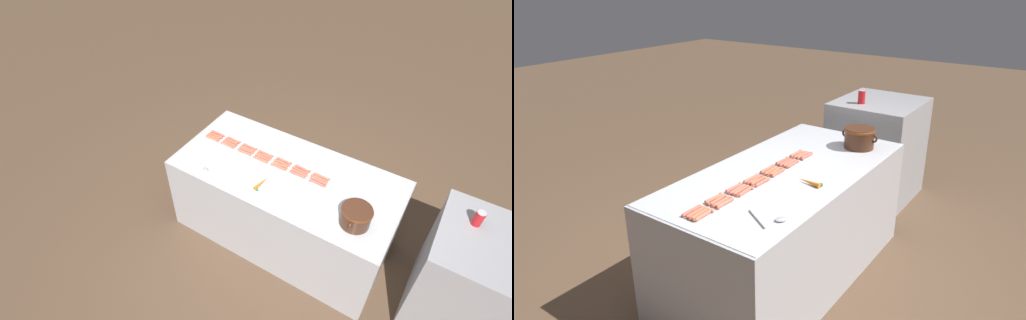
# 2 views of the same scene
# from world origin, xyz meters

# --- Properties ---
(ground_plane) EXTENTS (20.00, 20.00, 0.00)m
(ground_plane) POSITION_xyz_m (0.00, 0.00, 0.00)
(ground_plane) COLOR brown
(griddle_counter) EXTENTS (0.96, 1.99, 0.85)m
(griddle_counter) POSITION_xyz_m (0.00, 0.00, 0.43)
(griddle_counter) COLOR #BCBCC1
(griddle_counter) RESTS_ON ground_plane
(back_cabinet) EXTENTS (0.76, 0.83, 0.99)m
(back_cabinet) POSITION_xyz_m (-0.01, 1.66, 0.49)
(back_cabinet) COLOR #A0A0A4
(back_cabinet) RESTS_ON ground_plane
(hot_dog_0) EXTENTS (0.02, 0.16, 0.02)m
(hot_dog_0) POSITION_xyz_m (-0.10, -0.82, 0.86)
(hot_dog_0) COLOR #D2644E
(hot_dog_0) RESTS_ON griddle_counter
(hot_dog_1) EXTENTS (0.03, 0.16, 0.02)m
(hot_dog_1) POSITION_xyz_m (-0.10, -0.63, 0.86)
(hot_dog_1) COLOR #CC6C4C
(hot_dog_1) RESTS_ON griddle_counter
(hot_dog_2) EXTENTS (0.03, 0.16, 0.02)m
(hot_dog_2) POSITION_xyz_m (-0.09, -0.45, 0.86)
(hot_dog_2) COLOR #D56953
(hot_dog_2) RESTS_ON griddle_counter
(hot_dog_3) EXTENTS (0.03, 0.16, 0.02)m
(hot_dog_3) POSITION_xyz_m (-0.09, -0.27, 0.86)
(hot_dog_3) COLOR #D86F51
(hot_dog_3) RESTS_ON griddle_counter
(hot_dog_4) EXTENTS (0.03, 0.16, 0.02)m
(hot_dog_4) POSITION_xyz_m (-0.10, -0.08, 0.86)
(hot_dog_4) COLOR #D0694E
(hot_dog_4) RESTS_ON griddle_counter
(hot_dog_5) EXTENTS (0.03, 0.16, 0.02)m
(hot_dog_5) POSITION_xyz_m (-0.10, 0.10, 0.86)
(hot_dog_5) COLOR #CE644C
(hot_dog_5) RESTS_ON griddle_counter
(hot_dog_6) EXTENTS (0.03, 0.16, 0.02)m
(hot_dog_6) POSITION_xyz_m (-0.10, 0.29, 0.86)
(hot_dog_6) COLOR #D67155
(hot_dog_6) RESTS_ON griddle_counter
(hot_dog_7) EXTENTS (0.02, 0.16, 0.02)m
(hot_dog_7) POSITION_xyz_m (-0.06, -0.82, 0.86)
(hot_dog_7) COLOR #D66C4E
(hot_dog_7) RESTS_ON griddle_counter
(hot_dog_8) EXTENTS (0.03, 0.16, 0.02)m
(hot_dog_8) POSITION_xyz_m (-0.07, -0.64, 0.86)
(hot_dog_8) COLOR #CC6A50
(hot_dog_8) RESTS_ON griddle_counter
(hot_dog_9) EXTENTS (0.02, 0.16, 0.02)m
(hot_dog_9) POSITION_xyz_m (-0.06, -0.45, 0.86)
(hot_dog_9) COLOR #D36C56
(hot_dog_9) RESTS_ON griddle_counter
(hot_dog_10) EXTENTS (0.03, 0.16, 0.02)m
(hot_dog_10) POSITION_xyz_m (-0.06, -0.27, 0.86)
(hot_dog_10) COLOR #CA654E
(hot_dog_10) RESTS_ON griddle_counter
(hot_dog_11) EXTENTS (0.02, 0.16, 0.02)m
(hot_dog_11) POSITION_xyz_m (-0.06, -0.09, 0.86)
(hot_dog_11) COLOR #D46D50
(hot_dog_11) RESTS_ON griddle_counter
(hot_dog_12) EXTENTS (0.03, 0.16, 0.02)m
(hot_dog_12) POSITION_xyz_m (-0.06, 0.09, 0.86)
(hot_dog_12) COLOR #CA6456
(hot_dog_12) RESTS_ON griddle_counter
(hot_dog_13) EXTENTS (0.02, 0.16, 0.02)m
(hot_dog_13) POSITION_xyz_m (-0.06, 0.28, 0.86)
(hot_dog_13) COLOR #CB6851
(hot_dog_13) RESTS_ON griddle_counter
(hot_dog_14) EXTENTS (0.03, 0.16, 0.02)m
(hot_dog_14) POSITION_xyz_m (-0.04, -0.82, 0.86)
(hot_dog_14) COLOR #D56E4F
(hot_dog_14) RESTS_ON griddle_counter
(hot_dog_15) EXTENTS (0.03, 0.16, 0.02)m
(hot_dog_15) POSITION_xyz_m (-0.03, -0.64, 0.86)
(hot_dog_15) COLOR #D66D50
(hot_dog_15) RESTS_ON griddle_counter
(hot_dog_16) EXTENTS (0.02, 0.16, 0.02)m
(hot_dog_16) POSITION_xyz_m (-0.04, -0.45, 0.86)
(hot_dog_16) COLOR #D26A50
(hot_dog_16) RESTS_ON griddle_counter
(hot_dog_17) EXTENTS (0.03, 0.16, 0.02)m
(hot_dog_17) POSITION_xyz_m (-0.04, -0.27, 0.86)
(hot_dog_17) COLOR #D46C4F
(hot_dog_17) RESTS_ON griddle_counter
(hot_dog_18) EXTENTS (0.03, 0.16, 0.02)m
(hot_dog_18) POSITION_xyz_m (-0.03, -0.09, 0.86)
(hot_dog_18) COLOR #D7724D
(hot_dog_18) RESTS_ON griddle_counter
(hot_dog_19) EXTENTS (0.03, 0.16, 0.02)m
(hot_dog_19) POSITION_xyz_m (-0.04, 0.10, 0.86)
(hot_dog_19) COLOR #D26F4C
(hot_dog_19) RESTS_ON griddle_counter
(hot_dog_20) EXTENTS (0.03, 0.16, 0.02)m
(hot_dog_20) POSITION_xyz_m (-0.04, 0.29, 0.86)
(hot_dog_20) COLOR #D86F55
(hot_dog_20) RESTS_ON griddle_counter
(hot_dog_21) EXTENTS (0.03, 0.16, 0.02)m
(hot_dog_21) POSITION_xyz_m (-0.01, -0.82, 0.86)
(hot_dog_21) COLOR #CC714E
(hot_dog_21) RESTS_ON griddle_counter
(hot_dog_22) EXTENTS (0.03, 0.16, 0.02)m
(hot_dog_22) POSITION_xyz_m (-0.01, -0.64, 0.86)
(hot_dog_22) COLOR #CF6F56
(hot_dog_22) RESTS_ON griddle_counter
(hot_dog_23) EXTENTS (0.03, 0.16, 0.02)m
(hot_dog_23) POSITION_xyz_m (-0.01, -0.45, 0.86)
(hot_dog_23) COLOR #D86B53
(hot_dog_23) RESTS_ON griddle_counter
(hot_dog_24) EXTENTS (0.03, 0.16, 0.02)m
(hot_dog_24) POSITION_xyz_m (-0.00, -0.27, 0.86)
(hot_dog_24) COLOR #D86A4F
(hot_dog_24) RESTS_ON griddle_counter
(hot_dog_25) EXTENTS (0.02, 0.16, 0.02)m
(hot_dog_25) POSITION_xyz_m (-0.01, -0.09, 0.86)
(hot_dog_25) COLOR #D1674F
(hot_dog_25) RESTS_ON griddle_counter
(hot_dog_26) EXTENTS (0.03, 0.16, 0.02)m
(hot_dog_26) POSITION_xyz_m (-0.01, 0.10, 0.86)
(hot_dog_26) COLOR #D06355
(hot_dog_26) RESTS_ON griddle_counter
(hot_dog_27) EXTENTS (0.03, 0.16, 0.02)m
(hot_dog_27) POSITION_xyz_m (-0.01, 0.29, 0.86)
(hot_dog_27) COLOR #CF6456
(hot_dog_27) RESTS_ON griddle_counter
(bean_pot) EXTENTS (0.30, 0.24, 0.16)m
(bean_pot) POSITION_xyz_m (0.22, 0.70, 0.94)
(bean_pot) COLOR #472616
(bean_pot) RESTS_ON griddle_counter
(serving_spoon) EXTENTS (0.25, 0.17, 0.02)m
(serving_spoon) POSITION_xyz_m (0.33, -0.63, 0.86)
(serving_spoon) COLOR #B7B7BC
(serving_spoon) RESTS_ON griddle_counter
(carrot) EXTENTS (0.18, 0.05, 0.03)m
(carrot) POSITION_xyz_m (0.26, -0.11, 0.87)
(carrot) COLOR orange
(carrot) RESTS_ON griddle_counter
(soda_can) EXTENTS (0.07, 0.07, 0.12)m
(soda_can) POSITION_xyz_m (-0.12, 1.46, 1.05)
(soda_can) COLOR red
(soda_can) RESTS_ON back_cabinet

